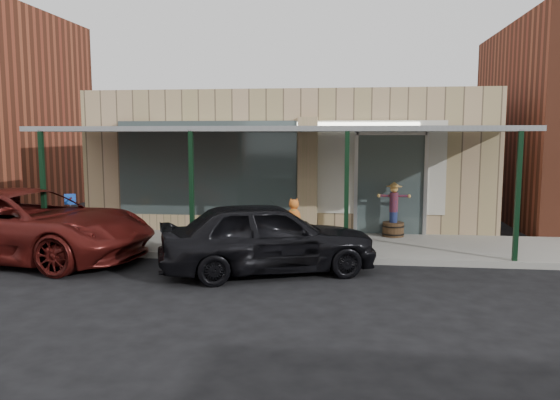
# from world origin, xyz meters

# --- Properties ---
(ground) EXTENTS (120.00, 120.00, 0.00)m
(ground) POSITION_xyz_m (0.00, 0.00, 0.00)
(ground) COLOR black
(ground) RESTS_ON ground
(sidewalk) EXTENTS (40.00, 3.20, 0.15)m
(sidewalk) POSITION_xyz_m (0.00, 3.60, 0.07)
(sidewalk) COLOR gray
(sidewalk) RESTS_ON ground
(storefront) EXTENTS (12.00, 6.25, 4.20)m
(storefront) POSITION_xyz_m (-0.00, 8.16, 2.09)
(storefront) COLOR tan
(storefront) RESTS_ON ground
(awning) EXTENTS (12.00, 3.00, 3.04)m
(awning) POSITION_xyz_m (0.00, 3.56, 3.01)
(awning) COLOR slate
(awning) RESTS_ON ground
(block_buildings_near) EXTENTS (61.00, 8.00, 8.00)m
(block_buildings_near) POSITION_xyz_m (2.01, 9.20, 3.77)
(block_buildings_near) COLOR brown
(block_buildings_near) RESTS_ON ground
(barrel_scarecrow) EXTENTS (0.87, 0.76, 1.50)m
(barrel_scarecrow) POSITION_xyz_m (3.07, 4.78, 0.66)
(barrel_scarecrow) COLOR #442E1B
(barrel_scarecrow) RESTS_ON sidewalk
(barrel_pumpkin) EXTENTS (0.75, 0.75, 0.74)m
(barrel_pumpkin) POSITION_xyz_m (-4.82, 3.09, 0.41)
(barrel_pumpkin) COLOR #442E1B
(barrel_pumpkin) RESTS_ON sidewalk
(handicap_sign) EXTENTS (0.26, 0.10, 1.31)m
(handicap_sign) POSITION_xyz_m (-5.00, 2.48, 0.99)
(handicap_sign) COLOR gray
(handicap_sign) RESTS_ON sidewalk
(parked_sedan) EXTENTS (4.88, 3.26, 1.54)m
(parked_sedan) POSITION_xyz_m (0.17, 1.00, 0.77)
(parked_sedan) COLOR black
(parked_sedan) RESTS_ON ground
(car_maroon) EXTENTS (6.28, 3.52, 1.66)m
(car_maroon) POSITION_xyz_m (-5.58, 1.50, 0.83)
(car_maroon) COLOR #531310
(car_maroon) RESTS_ON ground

